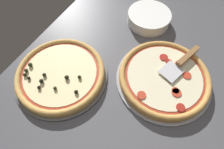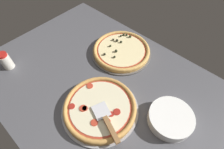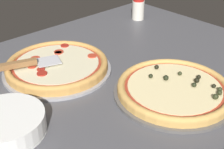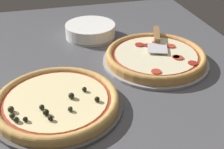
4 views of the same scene
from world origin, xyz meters
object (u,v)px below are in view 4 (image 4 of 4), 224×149
object	(u,v)px
pizza_front	(156,56)
plate_stack	(90,30)
serving_spatula	(157,37)
pizza_back	(57,101)

from	to	relation	value
pizza_front	plate_stack	xyz separation A→B (cm)	(29.41, 18.78, 0.11)
serving_spatula	plate_stack	size ratio (longest dim) A/B	1.02
serving_spatula	plate_stack	world-z (taller)	serving_spatula
plate_stack	pizza_back	bearing A→B (deg)	157.75
serving_spatula	plate_stack	bearing A→B (deg)	51.23
pizza_front	pizza_back	world-z (taller)	pizza_back
pizza_front	pizza_back	distance (cm)	42.87
pizza_back	plate_stack	distance (cm)	52.11
pizza_front	plate_stack	bearing A→B (deg)	32.56
serving_spatula	plate_stack	distance (cm)	29.98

